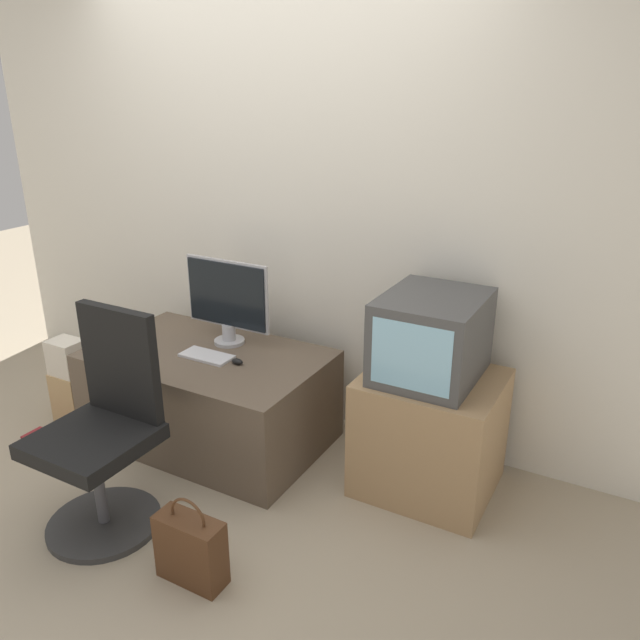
% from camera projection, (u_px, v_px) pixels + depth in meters
% --- Properties ---
extents(ground_plane, '(12.00, 12.00, 0.00)m').
position_uv_depth(ground_plane, '(132.00, 521.00, 2.90)').
color(ground_plane, tan).
extents(wall_back, '(4.40, 0.05, 2.60)m').
position_uv_depth(wall_back, '(279.00, 198.00, 3.52)').
color(wall_back, silver).
rests_on(wall_back, ground_plane).
extents(desk, '(1.28, 0.79, 0.53)m').
position_uv_depth(desk, '(210.00, 396.00, 3.50)').
color(desk, brown).
rests_on(desk, ground_plane).
extents(side_stand, '(0.64, 0.58, 0.60)m').
position_uv_depth(side_stand, '(430.00, 433.00, 3.06)').
color(side_stand, '#A37F56').
rests_on(side_stand, ground_plane).
extents(main_monitor, '(0.53, 0.17, 0.48)m').
position_uv_depth(main_monitor, '(227.00, 300.00, 3.45)').
color(main_monitor, '#B2B2B7').
rests_on(main_monitor, desk).
extents(keyboard, '(0.29, 0.14, 0.01)m').
position_uv_depth(keyboard, '(207.00, 356.00, 3.35)').
color(keyboard, silver).
rests_on(keyboard, desk).
extents(mouse, '(0.07, 0.04, 0.03)m').
position_uv_depth(mouse, '(237.00, 361.00, 3.26)').
color(mouse, black).
rests_on(mouse, desk).
extents(crt_tv, '(0.45, 0.54, 0.40)m').
position_uv_depth(crt_tv, '(431.00, 337.00, 2.90)').
color(crt_tv, '#474747').
rests_on(crt_tv, side_stand).
extents(office_chair, '(0.51, 0.51, 1.00)m').
position_uv_depth(office_chair, '(104.00, 437.00, 2.77)').
color(office_chair, '#333333').
rests_on(office_chair, ground_plane).
extents(cardboard_box_lower, '(0.21, 0.17, 0.31)m').
position_uv_depth(cardboard_box_lower, '(73.00, 396.00, 3.73)').
color(cardboard_box_lower, tan).
rests_on(cardboard_box_lower, ground_plane).
extents(cardboard_box_upper, '(0.19, 0.15, 0.21)m').
position_uv_depth(cardboard_box_upper, '(67.00, 357.00, 3.63)').
color(cardboard_box_upper, beige).
rests_on(cardboard_box_upper, cardboard_box_lower).
extents(handbag, '(0.29, 0.12, 0.39)m').
position_uv_depth(handbag, '(191.00, 549.00, 2.51)').
color(handbag, '#4C2D19').
rests_on(handbag, ground_plane).
extents(book, '(0.19, 0.13, 0.02)m').
position_uv_depth(book, '(42.00, 437.00, 3.56)').
color(book, maroon).
rests_on(book, ground_plane).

